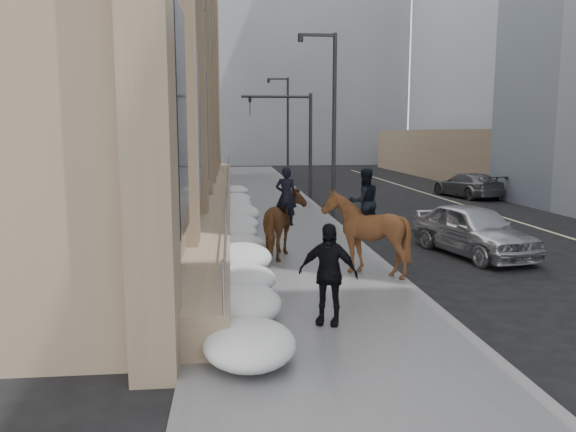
% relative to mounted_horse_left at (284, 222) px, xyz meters
% --- Properties ---
extents(ground, '(140.00, 140.00, 0.00)m').
position_rel_mounted_horse_left_xyz_m(ground, '(0.11, -5.54, -1.18)').
color(ground, black).
rests_on(ground, ground).
extents(sidewalk, '(5.00, 80.00, 0.12)m').
position_rel_mounted_horse_left_xyz_m(sidewalk, '(0.11, 4.46, -1.12)').
color(sidewalk, '#57585A').
rests_on(sidewalk, ground).
extents(curb, '(0.24, 80.00, 0.12)m').
position_rel_mounted_horse_left_xyz_m(curb, '(2.73, 4.46, -1.12)').
color(curb, slate).
rests_on(curb, ground).
extents(lane_line, '(0.15, 70.00, 0.01)m').
position_rel_mounted_horse_left_xyz_m(lane_line, '(10.61, 4.46, -1.18)').
color(lane_line, '#BFB78C').
rests_on(lane_line, ground).
extents(limestone_building, '(6.10, 44.00, 18.00)m').
position_rel_mounted_horse_left_xyz_m(limestone_building, '(-5.15, 14.43, 7.72)').
color(limestone_building, '#92785F').
rests_on(limestone_building, ground).
extents(bg_building_mid, '(30.00, 12.00, 28.00)m').
position_rel_mounted_horse_left_xyz_m(bg_building_mid, '(4.11, 54.46, 12.82)').
color(bg_building_mid, slate).
rests_on(bg_building_mid, ground).
extents(bg_building_far, '(24.00, 12.00, 20.00)m').
position_rel_mounted_horse_left_xyz_m(bg_building_far, '(-5.89, 66.46, 8.82)').
color(bg_building_far, gray).
rests_on(bg_building_far, ground).
extents(streetlight_mid, '(1.71, 0.24, 8.00)m').
position_rel_mounted_horse_left_xyz_m(streetlight_mid, '(2.85, 8.46, 3.40)').
color(streetlight_mid, '#2D2D30').
rests_on(streetlight_mid, ground).
extents(streetlight_far, '(1.71, 0.24, 8.00)m').
position_rel_mounted_horse_left_xyz_m(streetlight_far, '(2.85, 28.46, 3.40)').
color(streetlight_far, '#2D2D30').
rests_on(streetlight_far, ground).
extents(traffic_signal, '(4.10, 0.22, 6.00)m').
position_rel_mounted_horse_left_xyz_m(traffic_signal, '(2.19, 16.46, 2.82)').
color(traffic_signal, '#2D2D30').
rests_on(traffic_signal, ground).
extents(snow_bank, '(1.70, 18.10, 0.76)m').
position_rel_mounted_horse_left_xyz_m(snow_bank, '(-1.31, 2.57, -0.71)').
color(snow_bank, silver).
rests_on(snow_bank, sidewalk).
extents(mounted_horse_left, '(1.63, 2.55, 2.66)m').
position_rel_mounted_horse_left_xyz_m(mounted_horse_left, '(0.00, 0.00, 0.00)').
color(mounted_horse_left, '#533219').
rests_on(mounted_horse_left, sidewalk).
extents(mounted_horse_right, '(2.10, 2.27, 2.73)m').
position_rel_mounted_horse_left_xyz_m(mounted_horse_right, '(1.89, -2.09, 0.11)').
color(mounted_horse_right, '#4B2A15').
rests_on(mounted_horse_right, sidewalk).
extents(pedestrian, '(1.24, 0.87, 1.96)m').
position_rel_mounted_horse_left_xyz_m(pedestrian, '(0.27, -5.86, -0.08)').
color(pedestrian, black).
rests_on(pedestrian, sidewalk).
extents(car_silver, '(2.86, 4.98, 1.59)m').
position_rel_mounted_horse_left_xyz_m(car_silver, '(5.89, 0.25, -0.38)').
color(car_silver, silver).
rests_on(car_silver, ground).
extents(car_grey, '(3.01, 5.28, 1.44)m').
position_rel_mounted_horse_left_xyz_m(car_grey, '(12.25, 15.33, -0.46)').
color(car_grey, '#57595F').
rests_on(car_grey, ground).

